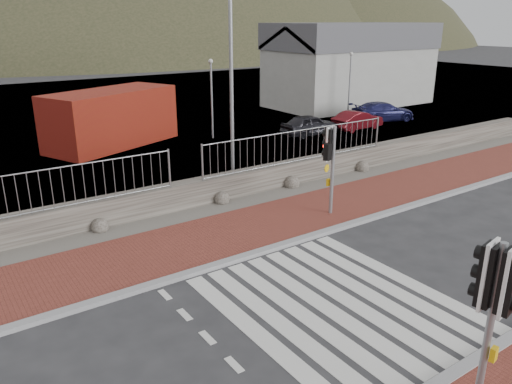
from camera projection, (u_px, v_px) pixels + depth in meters
ground at (335, 303)px, 11.18m from camera, size 220.00×220.00×0.00m
sidewalk_far at (230, 234)px, 14.66m from camera, size 40.00×3.00×0.08m
kerb_near at (453, 375)px, 8.83m from camera, size 40.00×0.25×0.12m
kerb_far at (259, 252)px, 13.50m from camera, size 40.00×0.25×0.12m
zebra_crossing at (335, 303)px, 11.18m from camera, size 4.62×5.60×0.01m
gravel_strip at (197, 214)px, 16.22m from camera, size 40.00×1.50×0.06m
stone_wall at (185, 195)px, 16.71m from camera, size 40.00×0.60×0.90m
railing at (186, 156)px, 16.14m from camera, size 18.07×0.07×1.22m
quay at (43, 116)px, 32.87m from camera, size 120.00×40.00×0.50m
harbor_building at (351, 64)px, 36.43m from camera, size 12.20×6.20×5.80m
hills_backdrop at (22, 188)px, 90.68m from camera, size 254.00×90.00×100.00m
traffic_signal_near at (496, 293)px, 7.47m from camera, size 0.47×0.33×2.97m
traffic_signal_far at (333, 152)px, 15.49m from camera, size 0.72×0.40×2.92m
streetlight at (234, 70)px, 17.40m from camera, size 1.64×0.22×7.73m
shipping_container at (112, 118)px, 24.81m from camera, size 7.14×5.11×2.75m
car_a at (310, 125)px, 27.21m from camera, size 3.41×1.46×1.15m
car_b at (357, 120)px, 28.64m from camera, size 3.35×1.34×1.08m
car_c at (383, 112)px, 31.01m from camera, size 4.38×2.51×1.20m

